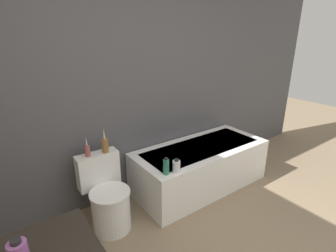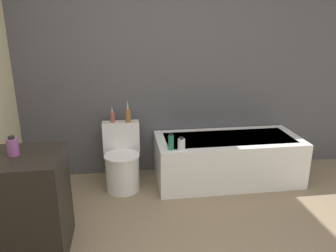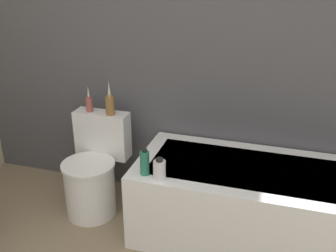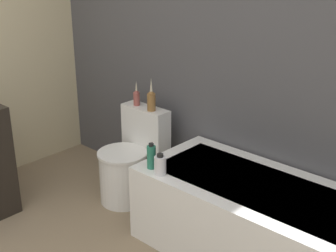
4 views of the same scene
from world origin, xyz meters
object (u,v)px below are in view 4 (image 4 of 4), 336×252
at_px(bathtub, 264,226).
at_px(toilet, 129,163).
at_px(vase_gold, 137,97).
at_px(vase_silver, 151,100).
at_px(shampoo_bottle_tall, 151,157).
at_px(shampoo_bottle_short, 160,165).

xyz_separation_m(bathtub, toilet, (-1.23, -0.00, 0.03)).
distance_m(bathtub, vase_gold, 1.42).
height_order(bathtub, vase_silver, vase_silver).
height_order(bathtub, shampoo_bottle_tall, shampoo_bottle_tall).
bearing_deg(vase_gold, toilet, -63.88).
height_order(bathtub, vase_gold, vase_gold).
distance_m(bathtub, shampoo_bottle_tall, 0.84).
bearing_deg(vase_gold, vase_silver, -3.76).
distance_m(toilet, shampoo_bottle_short, 0.75).
height_order(vase_silver, shampoo_bottle_short, vase_silver).
bearing_deg(vase_gold, shampoo_bottle_short, -33.99).
bearing_deg(toilet, vase_silver, 62.34).
bearing_deg(shampoo_bottle_tall, shampoo_bottle_short, -14.45).
distance_m(vase_silver, shampoo_bottle_short, 0.74).
distance_m(bathtub, toilet, 1.23).
relative_size(vase_silver, shampoo_bottle_short, 1.81).
bearing_deg(shampoo_bottle_short, shampoo_bottle_tall, 165.55).
height_order(vase_gold, shampoo_bottle_short, vase_gold).
xyz_separation_m(bathtub, vase_gold, (-1.31, 0.18, 0.52)).
bearing_deg(shampoo_bottle_tall, vase_gold, 143.25).
relative_size(toilet, shampoo_bottle_tall, 4.07).
height_order(shampoo_bottle_tall, shampoo_bottle_short, shampoo_bottle_tall).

